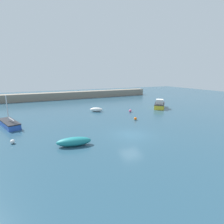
% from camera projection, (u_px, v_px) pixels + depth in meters
% --- Properties ---
extents(ground_plane, '(120.00, 120.00, 0.20)m').
position_uv_depth(ground_plane, '(131.00, 136.00, 20.77)').
color(ground_plane, '#284C60').
extents(harbor_breakwater, '(48.20, 2.99, 1.94)m').
position_uv_depth(harbor_breakwater, '(70.00, 95.00, 50.31)').
color(harbor_breakwater, gray).
rests_on(harbor_breakwater, ground_plane).
extents(dinghy_near_pier, '(2.57, 2.03, 0.80)m').
position_uv_depth(dinghy_near_pier, '(96.00, 110.00, 33.18)').
color(dinghy_near_pier, white).
rests_on(dinghy_near_pier, ground_plane).
extents(cabin_cruiser_white, '(4.75, 4.94, 1.89)m').
position_uv_depth(cabin_cruiser_white, '(160.00, 105.00, 36.56)').
color(cabin_cruiser_white, yellow).
rests_on(cabin_cruiser_white, ground_plane).
extents(sailboat_twin_hulled, '(3.18, 5.56, 4.32)m').
position_uv_depth(sailboat_twin_hulled, '(9.00, 124.00, 23.83)').
color(sailboat_twin_hulled, '#2D56B7').
rests_on(sailboat_twin_hulled, ground_plane).
extents(rowboat_white_midwater, '(3.58, 1.73, 0.88)m').
position_uv_depth(rowboat_white_midwater, '(74.00, 142.00, 17.54)').
color(rowboat_white_midwater, teal).
rests_on(rowboat_white_midwater, ground_plane).
extents(mooring_buoy_pink, '(0.51, 0.51, 0.51)m').
position_uv_depth(mooring_buoy_pink, '(130.00, 111.00, 32.85)').
color(mooring_buoy_pink, '#EA668C').
rests_on(mooring_buoy_pink, ground_plane).
extents(mooring_buoy_orange, '(0.45, 0.45, 0.45)m').
position_uv_depth(mooring_buoy_orange, '(135.00, 119.00, 27.26)').
color(mooring_buoy_orange, orange).
rests_on(mooring_buoy_orange, ground_plane).
extents(mooring_buoy_white, '(0.45, 0.45, 0.45)m').
position_uv_depth(mooring_buoy_white, '(13.00, 142.00, 18.10)').
color(mooring_buoy_white, white).
rests_on(mooring_buoy_white, ground_plane).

